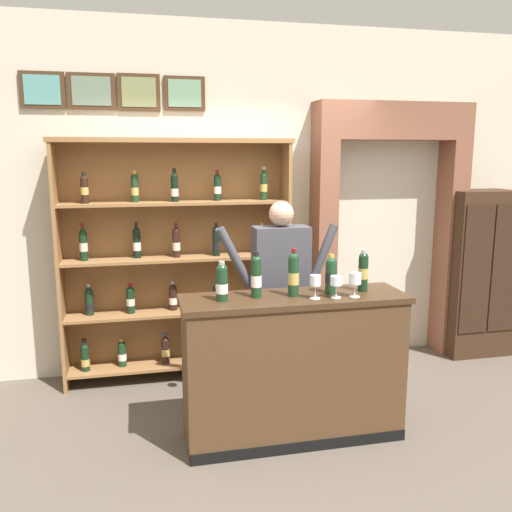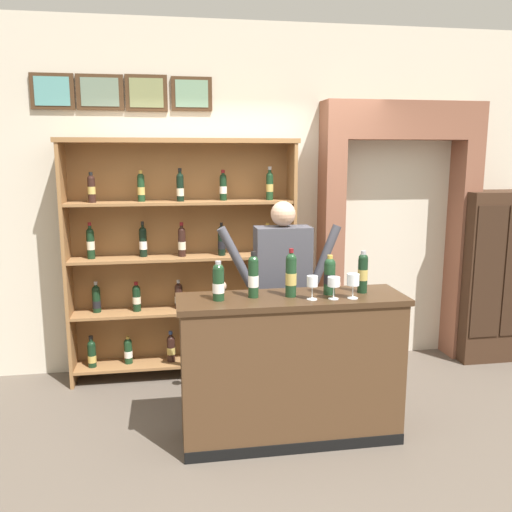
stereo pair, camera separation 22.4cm
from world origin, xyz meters
TOP-DOWN VIEW (x-y plane):
  - ground_plane at (0.00, 0.00)m, footprint 14.00×14.00m
  - back_wall at (-0.00, 1.57)m, footprint 12.00×0.19m
  - wine_shelf at (-0.54, 1.29)m, footprint 2.04×0.34m
  - archway_doorway at (1.52, 1.44)m, footprint 1.53×0.45m
  - side_cabinet at (2.46, 1.26)m, footprint 0.67×0.48m
  - tasting_counter at (0.16, -0.00)m, footprint 1.58×0.48m
  - shopkeeper at (0.21, 0.55)m, footprint 1.00×0.22m
  - tasting_bottle_riserva at (-0.34, -0.01)m, footprint 0.08×0.08m
  - tasting_bottle_chianti at (-0.10, 0.02)m, footprint 0.07×0.07m
  - tasting_bottle_vin_santo at (0.15, 0.00)m, footprint 0.08×0.08m
  - tasting_bottle_grappa at (0.43, 0.02)m, footprint 0.08×0.08m
  - tasting_bottle_rosso at (0.68, 0.02)m, footprint 0.07×0.07m
  - wine_glass_spare at (0.56, -0.12)m, footprint 0.08×0.08m
  - wine_glass_right at (0.42, -0.11)m, footprint 0.08×0.08m
  - wine_glass_center at (0.28, -0.10)m, footprint 0.07×0.07m

SIDE VIEW (x-z plane):
  - ground_plane at x=0.00m, z-range -0.02..0.00m
  - tasting_counter at x=0.16m, z-range 0.00..1.05m
  - side_cabinet at x=2.46m, z-range 0.00..1.66m
  - shopkeeper at x=0.21m, z-range 0.20..1.85m
  - wine_shelf at x=-0.54m, z-range 0.05..2.19m
  - wine_glass_right at x=0.42m, z-range 1.08..1.24m
  - wine_glass_center at x=0.28m, z-range 1.08..1.24m
  - wine_glass_spare at x=0.56m, z-range 1.09..1.26m
  - tasting_bottle_riserva at x=-0.34m, z-range 1.04..1.31m
  - tasting_bottle_grappa at x=0.43m, z-range 1.04..1.32m
  - tasting_bottle_rosso at x=0.68m, z-range 1.05..1.35m
  - tasting_bottle_chianti at x=-0.10m, z-range 1.04..1.36m
  - tasting_bottle_vin_santo at x=0.15m, z-range 1.04..1.37m
  - archway_doorway at x=1.52m, z-range 0.18..2.66m
  - back_wall at x=0.00m, z-range 0.00..3.18m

